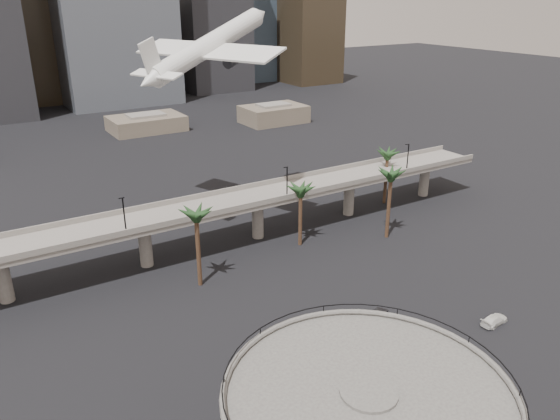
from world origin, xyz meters
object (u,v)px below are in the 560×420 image
car_a (373,356)px  car_b (378,316)px  overpass (204,213)px  airborne_jet (209,46)px  car_c (494,320)px

car_a → car_b: bearing=-43.9°
car_b → overpass: bearing=-8.4°
overpass → airborne_jet: bearing=55.5°
overpass → car_b: 36.36m
car_a → car_c: size_ratio=0.95×
car_a → car_b: (6.82, 6.69, -0.01)m
car_a → car_c: 20.35m
car_c → overpass: bearing=24.6°
overpass → car_b: size_ratio=28.61×
overpass → airborne_jet: 30.56m
airborne_jet → car_b: 56.64m
airborne_jet → car_b: (3.55, -45.27, -33.85)m
overpass → car_a: size_ratio=29.21×
overpass → car_a: overpass is taller
overpass → car_c: bearing=-60.3°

